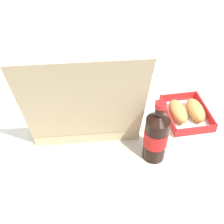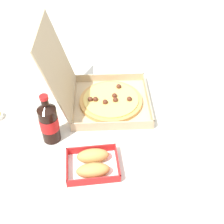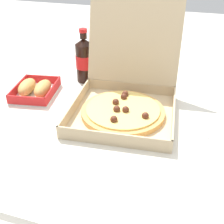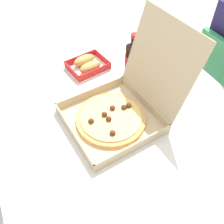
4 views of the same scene
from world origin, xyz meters
The scene contains 7 objects.
dining_table centered at (0.00, 0.00, 0.64)m, with size 1.33×1.06×0.71m.
chair centered at (0.01, 0.76, 0.48)m, with size 0.41×0.41×0.83m.
diner_person centered at (0.01, 0.82, 0.69)m, with size 0.36×0.41×1.15m.
pizza_box_open centered at (0.09, -0.01, 0.76)m, with size 0.39×0.48×0.38m.
bread_side_box centered at (-0.27, 0.00, 0.73)m, with size 0.18×0.21×0.06m.
cola_bottle centered at (-0.13, 0.18, 0.80)m, with size 0.07×0.07×0.22m.
dipping_sauce_cup centered at (-0.02, 0.45, 0.72)m, with size 0.06×0.06×0.02m.
Camera 3 is at (0.31, -0.86, 1.24)m, focal length 45.57 mm.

